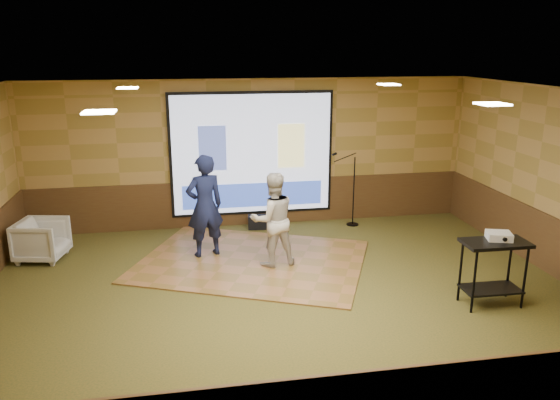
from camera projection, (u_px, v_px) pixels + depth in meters
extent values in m
plane|color=#333D1B|center=(283.00, 296.00, 8.20)|extent=(9.00, 9.00, 0.00)
cube|color=#AE8848|center=(252.00, 154.00, 11.10)|extent=(9.00, 0.04, 3.00)
cube|color=#AE8848|center=(360.00, 315.00, 4.48)|extent=(9.00, 0.04, 3.00)
cube|color=silver|center=(283.00, 93.00, 7.38)|extent=(9.00, 7.00, 0.04)
cube|color=#4C2F19|center=(253.00, 202.00, 11.37)|extent=(9.00, 0.04, 0.95)
cube|color=#4C2F19|center=(554.00, 247.00, 8.83)|extent=(0.04, 7.00, 0.95)
cube|color=black|center=(252.00, 154.00, 11.06)|extent=(3.32, 0.03, 2.52)
cube|color=#C9D7FF|center=(252.00, 154.00, 11.03)|extent=(3.20, 0.02, 2.40)
cube|color=#3F4D8B|center=(212.00, 148.00, 10.84)|extent=(0.55, 0.01, 0.90)
cube|color=#E3DC83|center=(291.00, 146.00, 11.11)|extent=(0.55, 0.01, 0.90)
cube|color=#2E49AC|center=(253.00, 195.00, 11.25)|extent=(2.88, 0.01, 0.50)
cube|color=#FFE8BF|center=(128.00, 88.00, 8.72)|extent=(0.32, 0.32, 0.02)
cube|color=#FFE8BF|center=(389.00, 84.00, 9.46)|extent=(0.32, 0.32, 0.02)
cube|color=#FFE8BF|center=(99.00, 112.00, 5.59)|extent=(0.32, 0.32, 0.02)
cube|color=#FFE8BF|center=(492.00, 104.00, 6.34)|extent=(0.32, 0.32, 0.02)
cube|color=#915F35|center=(252.00, 261.00, 9.49)|extent=(4.60, 4.14, 0.03)
imported|color=#151B41|center=(205.00, 206.00, 9.48)|extent=(0.76, 0.61, 1.82)
imported|color=beige|center=(273.00, 219.00, 9.10)|extent=(0.86, 0.72, 1.60)
cylinder|color=black|center=(474.00, 282.00, 7.56)|extent=(0.04, 0.04, 0.92)
cylinder|color=black|center=(525.00, 278.00, 7.69)|extent=(0.04, 0.04, 0.92)
cylinder|color=black|center=(460.00, 271.00, 7.93)|extent=(0.04, 0.04, 0.92)
cylinder|color=black|center=(509.00, 268.00, 8.06)|extent=(0.04, 0.04, 0.92)
cube|color=black|center=(496.00, 243.00, 7.68)|extent=(0.92, 0.48, 0.05)
cube|color=black|center=(490.00, 289.00, 7.87)|extent=(0.82, 0.44, 0.03)
cube|color=silver|center=(499.00, 236.00, 7.73)|extent=(0.40, 0.36, 0.11)
cylinder|color=black|center=(352.00, 224.00, 11.43)|extent=(0.25, 0.25, 0.02)
cylinder|color=black|center=(354.00, 192.00, 11.23)|extent=(0.02, 0.02, 1.44)
cylinder|color=black|center=(345.00, 157.00, 11.00)|extent=(0.46, 0.02, 0.18)
cylinder|color=black|center=(334.00, 154.00, 10.94)|extent=(0.11, 0.05, 0.08)
imported|color=gray|center=(42.00, 240.00, 9.50)|extent=(0.93, 0.91, 0.72)
cube|color=black|center=(258.00, 222.00, 11.19)|extent=(0.45, 0.33, 0.26)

